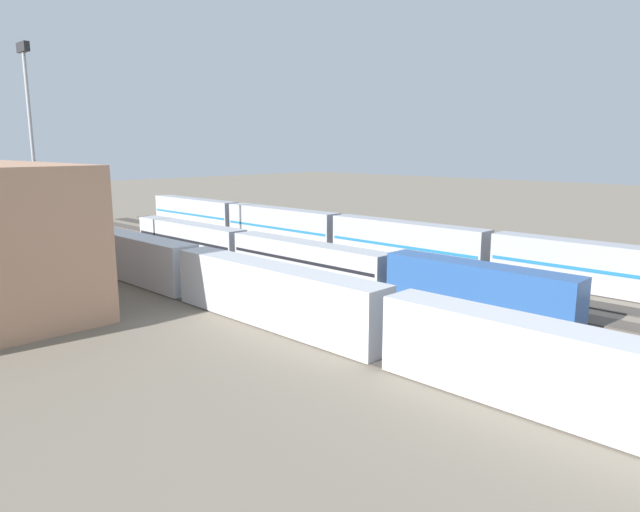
{
  "coord_description": "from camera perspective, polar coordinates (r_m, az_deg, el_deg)",
  "views": [
    {
      "loc": [
        -40.93,
        44.86,
        14.64
      ],
      "look_at": [
        2.96,
        -0.33,
        2.5
      ],
      "focal_mm": 31.85,
      "sensor_mm": 36.0,
      "label": 1
    }
  ],
  "objects": [
    {
      "name": "ground_plane",
      "position": [
        62.47,
        1.74,
        -2.65
      ],
      "size": [
        400.0,
        400.0,
        0.0
      ],
      "primitive_type": "plane",
      "color": "#756B5B"
    },
    {
      "name": "light_mast_1",
      "position": [
        83.76,
        -27.1,
        11.72
      ],
      "size": [
        2.8,
        0.7,
        27.57
      ],
      "color": "#9EA0A5",
      "rests_on": "ground_plane"
    },
    {
      "name": "track_bed_3",
      "position": [
        62.46,
        1.74,
        -2.6
      ],
      "size": [
        140.0,
        2.8,
        0.12
      ],
      "primitive_type": "cube",
      "color": "#4C443D",
      "rests_on": "ground_plane"
    },
    {
      "name": "track_bed_0",
      "position": [
        73.97,
        9.61,
        -0.62
      ],
      "size": [
        140.0,
        2.8,
        0.12
      ],
      "primitive_type": "cube",
      "color": "#3D3833",
      "rests_on": "ground_plane"
    },
    {
      "name": "train_on_track_6",
      "position": [
        47.19,
        -4.81,
        -3.89
      ],
      "size": [
        71.4,
        3.0,
        5.0
      ],
      "color": "silver",
      "rests_on": "ground_plane"
    },
    {
      "name": "train_on_track_3",
      "position": [
        66.82,
        -2.66,
        0.07
      ],
      "size": [
        66.4,
        3.06,
        4.4
      ],
      "color": "#285193",
      "rests_on": "ground_plane"
    },
    {
      "name": "track_bed_2",
      "position": [
        66.14,
        4.67,
        -1.87
      ],
      "size": [
        140.0,
        2.8,
        0.12
      ],
      "primitive_type": "cube",
      "color": "#4C443D",
      "rests_on": "ground_plane"
    },
    {
      "name": "train_on_track_0",
      "position": [
        74.47,
        8.6,
        1.48
      ],
      "size": [
        119.8,
        3.06,
        5.0
      ],
      "color": "#A8AAB2",
      "rests_on": "ground_plane"
    },
    {
      "name": "track_bed_6",
      "position": [
        52.73,
        -9.38,
        -5.3
      ],
      "size": [
        140.0,
        2.8,
        0.12
      ],
      "primitive_type": "cube",
      "color": "#4C443D",
      "rests_on": "ground_plane"
    },
    {
      "name": "track_bed_1",
      "position": [
        69.99,
        7.28,
        -1.21
      ],
      "size": [
        140.0,
        2.8,
        0.12
      ],
      "primitive_type": "cube",
      "color": "#3D3833",
      "rests_on": "ground_plane"
    },
    {
      "name": "track_bed_4",
      "position": [
        58.97,
        -1.55,
        -3.41
      ],
      "size": [
        140.0,
        2.8,
        0.12
      ],
      "primitive_type": "cube",
      "color": "#3D3833",
      "rests_on": "ground_plane"
    },
    {
      "name": "track_bed_5",
      "position": [
        55.71,
        -5.24,
        -4.31
      ],
      "size": [
        140.0,
        2.8,
        0.12
      ],
      "primitive_type": "cube",
      "color": "#4C443D",
      "rests_on": "ground_plane"
    }
  ]
}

